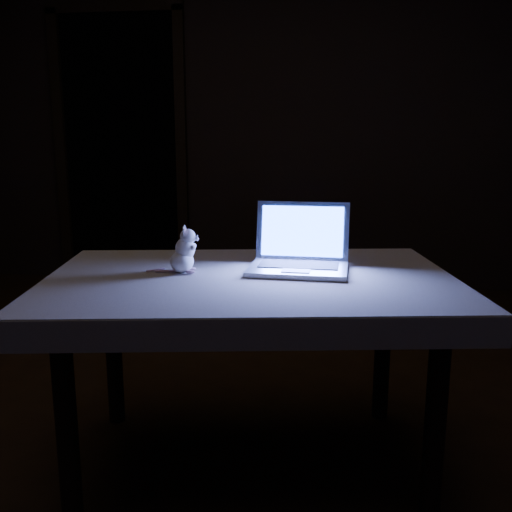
# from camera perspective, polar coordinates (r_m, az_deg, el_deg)

# --- Properties ---
(floor) EXTENTS (5.00, 5.00, 0.00)m
(floor) POSITION_cam_1_polar(r_m,az_deg,el_deg) (2.26, -7.83, -18.54)
(floor) COLOR black
(floor) RESTS_ON ground
(back_wall) EXTENTS (4.50, 0.04, 2.60)m
(back_wall) POSITION_cam_1_polar(r_m,az_deg,el_deg) (4.41, 0.43, 13.92)
(back_wall) COLOR black
(back_wall) RESTS_ON ground
(doorway) EXTENTS (1.06, 0.36, 2.13)m
(doorway) POSITION_cam_1_polar(r_m,az_deg,el_deg) (4.68, -13.31, 10.61)
(doorway) COLOR black
(doorway) RESTS_ON back_wall
(table) EXTENTS (1.38, 1.00, 0.68)m
(table) POSITION_cam_1_polar(r_m,az_deg,el_deg) (2.02, -0.55, -11.56)
(table) COLOR black
(table) RESTS_ON floor
(tablecloth) EXTENTS (1.43, 1.02, 0.09)m
(tablecloth) POSITION_cam_1_polar(r_m,az_deg,el_deg) (1.95, -1.54, -2.96)
(tablecloth) COLOR beige
(tablecloth) RESTS_ON table
(laptop) EXTENTS (0.35, 0.31, 0.23)m
(laptop) POSITION_cam_1_polar(r_m,az_deg,el_deg) (1.94, 4.26, 1.70)
(laptop) COLOR #A3A2A6
(laptop) RESTS_ON tablecloth
(plush_mouse) EXTENTS (0.14, 0.14, 0.16)m
(plush_mouse) POSITION_cam_1_polar(r_m,az_deg,el_deg) (1.95, -7.44, 0.64)
(plush_mouse) COLOR white
(plush_mouse) RESTS_ON tablecloth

